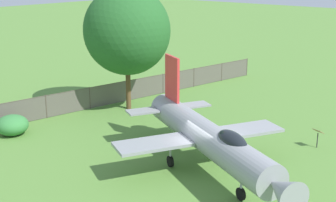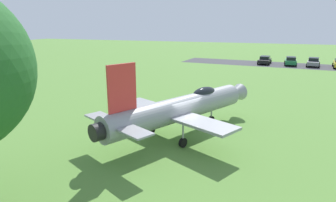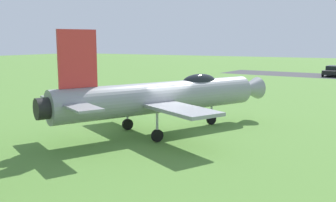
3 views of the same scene
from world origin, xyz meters
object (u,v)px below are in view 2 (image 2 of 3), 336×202
object	(u,v)px
parked_car_green	(291,61)
parked_car_black	(265,60)
info_plaque	(113,103)
parked_car_gray	(313,62)
display_jet	(183,107)

from	to	relation	value
parked_car_green	parked_car_black	xyz separation A→B (m)	(4.47, -0.58, -0.06)
info_plaque	parked_car_gray	world-z (taller)	parked_car_gray
display_jet	parked_car_gray	world-z (taller)	display_jet
parked_car_green	parked_car_black	distance (m)	4.50
display_jet	parked_car_gray	size ratio (longest dim) A/B	2.93
info_plaque	parked_car_gray	xyz separation A→B (m)	(-19.32, -35.84, -0.07)
display_jet	parked_car_green	distance (m)	39.73
display_jet	info_plaque	bearing A→B (deg)	95.26
info_plaque	parked_car_gray	size ratio (longest dim) A/B	0.26
display_jet	info_plaque	xyz separation A→B (m)	(7.01, -2.78, -1.07)
parked_car_gray	display_jet	bearing A→B (deg)	-9.31
parked_car_gray	info_plaque	bearing A→B (deg)	-19.95
display_jet	parked_car_green	bearing A→B (deg)	14.35
parked_car_gray	parked_car_black	xyz separation A→B (m)	(8.16, -0.73, -0.04)
display_jet	parked_car_black	world-z (taller)	display_jet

